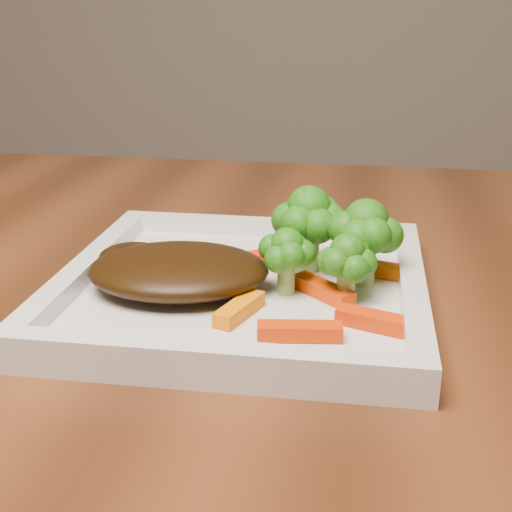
# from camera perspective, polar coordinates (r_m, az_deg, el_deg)

# --- Properties ---
(plate) EXTENTS (0.27, 0.27, 0.01)m
(plate) POSITION_cam_1_polar(r_m,az_deg,el_deg) (0.54, -1.04, -3.01)
(plate) COLOR silver
(plate) RESTS_ON dining_table
(steak) EXTENTS (0.14, 0.12, 0.03)m
(steak) POSITION_cam_1_polar(r_m,az_deg,el_deg) (0.53, -6.21, -1.14)
(steak) COLOR black
(steak) RESTS_ON plate
(broccoli_0) EXTENTS (0.07, 0.07, 0.07)m
(broccoli_0) POSITION_cam_1_polar(r_m,az_deg,el_deg) (0.56, 4.21, 2.19)
(broccoli_0) COLOR #3E7713
(broccoli_0) RESTS_ON plate
(broccoli_1) EXTENTS (0.07, 0.07, 0.06)m
(broccoli_1) POSITION_cam_1_polar(r_m,az_deg,el_deg) (0.54, 8.69, 0.99)
(broccoli_1) COLOR #0F5F11
(broccoli_1) RESTS_ON plate
(broccoli_2) EXTENTS (0.06, 0.06, 0.06)m
(broccoli_2) POSITION_cam_1_polar(r_m,az_deg,el_deg) (0.51, 7.28, -0.51)
(broccoli_2) COLOR #186A11
(broccoli_2) RESTS_ON plate
(broccoli_3) EXTENTS (0.06, 0.06, 0.06)m
(broccoli_3) POSITION_cam_1_polar(r_m,az_deg,el_deg) (0.52, 2.47, 0.21)
(broccoli_3) COLOR #2B6611
(broccoli_3) RESTS_ON plate
(carrot_0) EXTENTS (0.06, 0.02, 0.01)m
(carrot_0) POSITION_cam_1_polar(r_m,az_deg,el_deg) (0.46, 3.52, -6.03)
(carrot_0) COLOR red
(carrot_0) RESTS_ON plate
(carrot_1) EXTENTS (0.06, 0.03, 0.01)m
(carrot_1) POSITION_cam_1_polar(r_m,az_deg,el_deg) (0.48, 9.77, -5.18)
(carrot_1) COLOR red
(carrot_1) RESTS_ON plate
(carrot_2) EXTENTS (0.03, 0.05, 0.01)m
(carrot_2) POSITION_cam_1_polar(r_m,az_deg,el_deg) (0.49, -1.33, -4.25)
(carrot_2) COLOR orange
(carrot_2) RESTS_ON plate
(carrot_3) EXTENTS (0.05, 0.03, 0.01)m
(carrot_3) POSITION_cam_1_polar(r_m,az_deg,el_deg) (0.57, 10.07, -1.10)
(carrot_3) COLOR #DD5503
(carrot_3) RESTS_ON plate
(carrot_4) EXTENTS (0.05, 0.04, 0.01)m
(carrot_4) POSITION_cam_1_polar(r_m,az_deg,el_deg) (0.59, 1.49, 0.05)
(carrot_4) COLOR #FF1C04
(carrot_4) RESTS_ON plate
(carrot_5) EXTENTS (0.05, 0.05, 0.01)m
(carrot_5) POSITION_cam_1_polar(r_m,az_deg,el_deg) (0.52, 5.36, -2.68)
(carrot_5) COLOR #F43D03
(carrot_5) RESTS_ON plate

